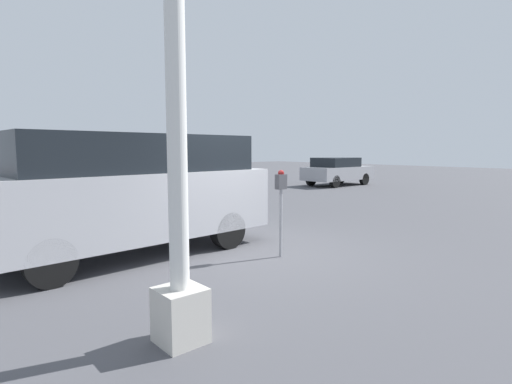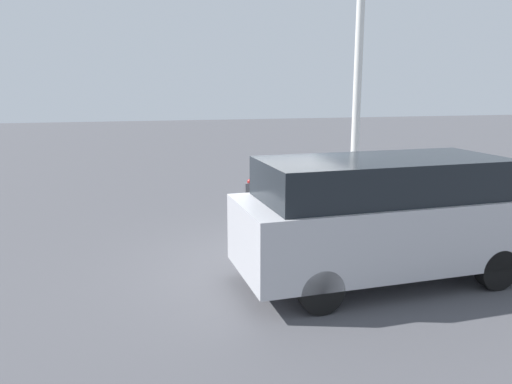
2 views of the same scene
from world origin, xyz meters
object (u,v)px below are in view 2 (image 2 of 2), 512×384
parking_meter_near (250,199)px  lamp_post (356,128)px  parking_meter_far (469,188)px  parked_van (385,216)px

parking_meter_near → lamp_post: size_ratio=0.25×
parking_meter_near → parking_meter_far: (5.09, 0.11, -0.06)m
lamp_post → parking_meter_near: bearing=-151.7°
parking_meter_far → parked_van: bearing=-147.9°
parking_meter_near → parked_van: size_ratio=0.30×
parking_meter_far → parked_van: parked_van is taller
parking_meter_near → lamp_post: 3.58m
parking_meter_far → lamp_post: bearing=144.5°
lamp_post → parked_van: (-1.05, -3.51, -1.18)m
lamp_post → parked_van: bearing=-106.6°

